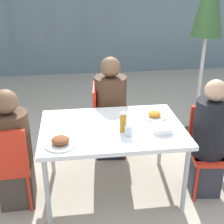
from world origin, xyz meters
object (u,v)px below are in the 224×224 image
(person_right, at_px, (208,142))
(drinking_cup, at_px, (129,131))
(person_far, at_px, (111,111))
(chair_right, at_px, (210,144))
(closed_umbrella, at_px, (209,6))
(bottle, at_px, (123,122))
(salad_bowl, at_px, (162,129))
(chair_far, at_px, (104,115))
(person_left, at_px, (13,153))
(chair_left, at_px, (7,162))

(person_right, relative_size, drinking_cup, 12.13)
(person_far, bearing_deg, chair_right, 56.14)
(chair_right, height_order, closed_umbrella, closed_umbrella)
(bottle, distance_m, salad_bowl, 0.36)
(closed_umbrella, height_order, bottle, closed_umbrella)
(chair_right, distance_m, drinking_cup, 0.91)
(person_right, distance_m, chair_far, 1.27)
(drinking_cup, height_order, salad_bowl, drinking_cup)
(person_left, relative_size, drinking_cup, 11.78)
(drinking_cup, bearing_deg, person_right, 5.12)
(chair_left, bearing_deg, bottle, -1.26)
(chair_left, bearing_deg, drinking_cup, -5.96)
(person_far, bearing_deg, person_right, 51.53)
(person_right, bearing_deg, drinking_cup, 12.42)
(person_left, bearing_deg, chair_far, 38.97)
(bottle, height_order, salad_bowl, bottle)
(drinking_cup, xyz_separation_m, salad_bowl, (0.31, 0.03, -0.02))
(chair_far, xyz_separation_m, person_far, (0.07, -0.06, 0.07))
(person_right, bearing_deg, person_left, 4.84)
(person_right, height_order, closed_umbrella, closed_umbrella)
(chair_left, distance_m, chair_far, 1.31)
(chair_far, height_order, person_far, person_far)
(person_left, xyz_separation_m, closed_umbrella, (2.18, 1.07, 1.15))
(chair_left, relative_size, chair_right, 1.00)
(person_far, bearing_deg, closed_umbrella, 111.30)
(person_left, distance_m, salad_bowl, 1.37)
(salad_bowl, bearing_deg, chair_right, 11.87)
(chair_left, relative_size, salad_bowl, 4.75)
(chair_far, xyz_separation_m, closed_umbrella, (1.27, 0.26, 1.19))
(chair_right, bearing_deg, chair_left, 9.59)
(bottle, bearing_deg, person_left, 176.48)
(chair_right, distance_m, closed_umbrella, 1.63)
(bottle, bearing_deg, person_right, -1.18)
(closed_umbrella, bearing_deg, chair_left, -152.66)
(person_left, bearing_deg, drinking_cup, -10.64)
(chair_far, bearing_deg, salad_bowl, 31.17)
(chair_right, distance_m, person_far, 1.17)
(person_left, bearing_deg, chair_right, -2.57)
(person_far, height_order, drinking_cup, person_far)
(chair_left, height_order, chair_far, same)
(person_far, relative_size, salad_bowl, 6.71)
(chair_right, height_order, person_far, person_far)
(person_left, relative_size, bottle, 6.29)
(person_right, height_order, drinking_cup, person_right)
(chair_left, relative_size, person_left, 0.74)
(chair_far, distance_m, person_far, 0.12)
(chair_right, bearing_deg, chair_far, -32.63)
(person_far, bearing_deg, person_left, -46.70)
(person_far, xyz_separation_m, closed_umbrella, (1.19, 0.32, 1.12))
(person_right, bearing_deg, chair_right, -121.87)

